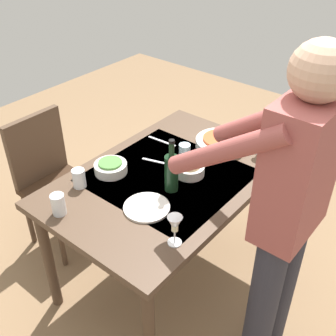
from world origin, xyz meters
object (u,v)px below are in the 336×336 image
dinner_plate_near (147,207)px  water_cup_near_right (58,204)px  water_cup_near_left (185,151)px  chair_near (50,174)px  water_cup_far_left (79,178)px  wine_bottle (171,172)px  wine_glass_right (175,225)px  person_server (286,211)px  wine_glass_left (261,137)px  side_bowl_salad (111,167)px  side_bowl_bread (190,169)px  serving_bowl_pasta (221,143)px  dining_table (168,188)px

dinner_plate_near → water_cup_near_right: bearing=-45.7°
water_cup_near_left → dinner_plate_near: (0.48, 0.13, -0.04)m
chair_near → dinner_plate_near: bearing=85.3°
water_cup_near_right → water_cup_far_left: bearing=-156.1°
wine_bottle → wine_glass_right: size_ratio=1.96×
wine_glass_right → water_cup_near_right: wine_glass_right is taller
water_cup_far_left → dinner_plate_near: water_cup_far_left is taller
chair_near → wine_bottle: size_ratio=3.07×
wine_bottle → chair_near: bearing=-82.4°
person_server → water_cup_near_right: bearing=-61.8°
wine_glass_left → side_bowl_salad: bearing=-37.4°
side_bowl_salad → dinner_plate_near: 0.37m
wine_glass_left → side_bowl_bread: 0.48m
wine_bottle → water_cup_far_left: (0.28, -0.39, -0.06)m
side_bowl_bread → serving_bowl_pasta: bearing=-176.0°
dining_table → water_cup_near_right: (0.57, -0.21, 0.14)m
water_cup_near_right → side_bowl_bread: bearing=156.2°
water_cup_near_right → wine_glass_right: bearing=109.2°
person_server → water_cup_near_left: size_ratio=19.42×
dining_table → dinner_plate_near: 0.31m
wine_bottle → side_bowl_bread: 0.18m
wine_glass_left → side_bowl_salad: 0.88m
dining_table → chair_near: chair_near is taller
wine_glass_right → water_cup_near_left: 0.70m
serving_bowl_pasta → wine_glass_right: bearing=19.6°
dining_table → water_cup_near_left: (-0.20, -0.04, 0.13)m
water_cup_far_left → serving_bowl_pasta: water_cup_far_left is taller
side_bowl_salad → side_bowl_bread: bearing=126.5°
wine_glass_left → side_bowl_bread: size_ratio=0.94×
water_cup_far_left → person_server: bearing=105.8°
wine_glass_left → water_cup_far_left: bearing=-32.4°
side_bowl_bread → dinner_plate_near: (0.36, 0.01, -0.03)m
wine_glass_left → wine_glass_right: (0.90, 0.08, 0.00)m
wine_bottle → side_bowl_salad: (0.09, -0.35, -0.08)m
dining_table → chair_near: (0.20, -0.83, -0.16)m
side_bowl_salad → wine_glass_left: bearing=142.6°
chair_near → dinner_plate_near: chair_near is taller
dining_table → wine_bottle: (0.08, 0.09, 0.20)m
water_cup_far_left → water_cup_near_left: bearing=155.6°
chair_near → water_cup_near_left: size_ratio=10.46×
wine_glass_right → side_bowl_salad: bearing=-108.6°
person_server → side_bowl_salad: bearing=-84.8°
dinner_plate_near → wine_glass_right: bearing=68.7°
person_server → dinner_plate_near: size_ratio=7.34×
wine_glass_left → person_server: bearing=35.6°
person_server → wine_glass_left: bearing=-144.4°
chair_near → wine_glass_left: wine_glass_left is taller
dining_table → water_cup_near_right: bearing=-19.8°
person_server → wine_glass_right: bearing=-50.5°
side_bowl_bread → dinner_plate_near: 0.37m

